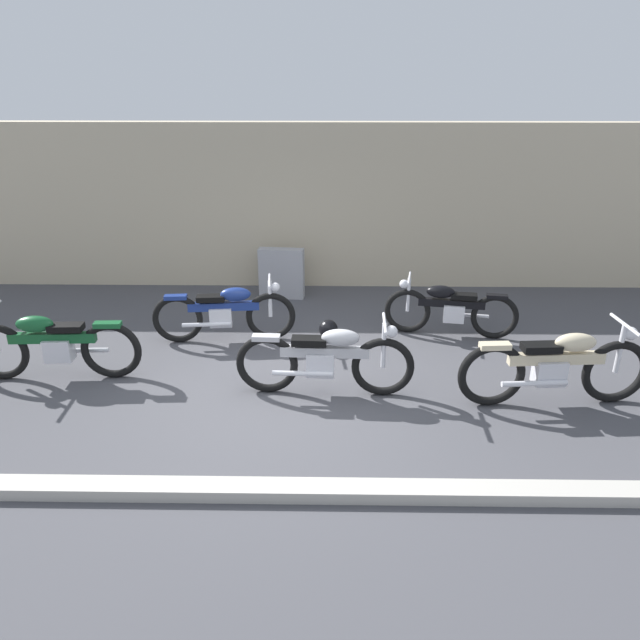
{
  "coord_description": "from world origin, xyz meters",
  "views": [
    {
      "loc": [
        0.57,
        -6.16,
        3.6
      ],
      "look_at": [
        0.45,
        1.14,
        0.55
      ],
      "focal_mm": 33.43,
      "sensor_mm": 36.0,
      "label": 1
    }
  ],
  "objects": [
    {
      "name": "ground_plane",
      "position": [
        0.0,
        0.0,
        0.0
      ],
      "size": [
        40.0,
        40.0,
        0.0
      ],
      "primitive_type": "plane",
      "color": "#47474C"
    },
    {
      "name": "building_wall",
      "position": [
        0.0,
        4.21,
        1.42
      ],
      "size": [
        18.0,
        0.3,
        2.84
      ],
      "primitive_type": "cube",
      "color": "beige",
      "rests_on": "ground_plane"
    },
    {
      "name": "curb_strip",
      "position": [
        0.0,
        -1.74,
        0.06
      ],
      "size": [
        18.0,
        0.24,
        0.12
      ],
      "primitive_type": "cube",
      "color": "#B7B2A8",
      "rests_on": "ground_plane"
    },
    {
      "name": "stone_marker",
      "position": [
        -0.25,
        3.47,
        0.43
      ],
      "size": [
        0.78,
        0.27,
        0.86
      ],
      "primitive_type": "cube",
      "rotation": [
        0.0,
        0.0,
        -0.1
      ],
      "color": "#9E9EA3",
      "rests_on": "ground_plane"
    },
    {
      "name": "helmet",
      "position": [
        0.56,
        1.79,
        0.14
      ],
      "size": [
        0.28,
        0.28,
        0.28
      ],
      "primitive_type": "sphere",
      "color": "black",
      "rests_on": "ground_plane"
    },
    {
      "name": "motorcycle_green",
      "position": [
        -2.87,
        0.49,
        0.46
      ],
      "size": [
        2.15,
        0.6,
        0.96
      ],
      "rotation": [
        0.0,
        0.0,
        3.19
      ],
      "color": "black",
      "rests_on": "ground_plane"
    },
    {
      "name": "motorcycle_silver",
      "position": [
        0.54,
        0.16,
        0.46
      ],
      "size": [
        2.13,
        0.59,
        0.95
      ],
      "rotation": [
        0.0,
        0.0,
        -0.04
      ],
      "color": "black",
      "rests_on": "ground_plane"
    },
    {
      "name": "motorcycle_blue",
      "position": [
        -0.91,
        1.66,
        0.44
      ],
      "size": [
        2.03,
        0.57,
        0.91
      ],
      "rotation": [
        0.0,
        0.0,
        0.1
      ],
      "color": "black",
      "rests_on": "ground_plane"
    },
    {
      "name": "motorcycle_black",
      "position": [
        2.32,
        1.91,
        0.42
      ],
      "size": [
        1.91,
        0.58,
        0.86
      ],
      "rotation": [
        0.0,
        0.0,
        2.97
      ],
      "color": "black",
      "rests_on": "ground_plane"
    },
    {
      "name": "motorcycle_cream",
      "position": [
        3.18,
        -0.04,
        0.48
      ],
      "size": [
        2.24,
        0.63,
        1.0
      ],
      "rotation": [
        0.0,
        0.0,
        0.07
      ],
      "color": "black",
      "rests_on": "ground_plane"
    }
  ]
}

